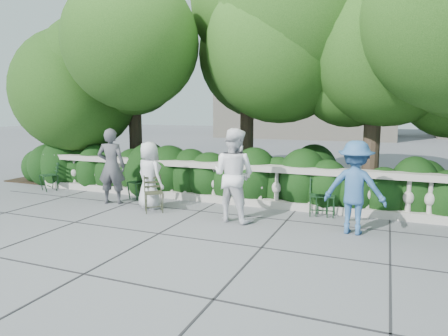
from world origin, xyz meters
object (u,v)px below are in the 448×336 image
at_px(chair_a, 44,191).
at_px(chair_weathered, 155,214).
at_px(chair_b, 143,200).
at_px(person_woman_grey, 111,166).
at_px(person_casual_man, 234,175).
at_px(chair_c, 134,200).
at_px(person_businessman, 150,175).
at_px(chair_d, 318,217).
at_px(person_older_blue, 355,188).
at_px(chair_e, 324,218).

height_order(chair_a, chair_weathered, same).
xyz_separation_m(chair_b, chair_weathered, (1.00, -1.05, 0.00)).
xyz_separation_m(person_woman_grey, person_casual_man, (3.32, -0.31, 0.04)).
relative_size(chair_b, chair_weathered, 1.00).
bearing_deg(person_casual_man, person_woman_grey, 4.47).
height_order(chair_b, person_woman_grey, person_woman_grey).
distance_m(chair_c, person_casual_man, 3.29).
bearing_deg(person_businessman, chair_d, -148.82).
distance_m(chair_a, person_casual_man, 6.19).
height_order(chair_a, person_casual_man, person_casual_man).
relative_size(chair_d, person_businessman, 0.54).
height_order(chair_d, person_older_blue, person_older_blue).
bearing_deg(chair_d, person_woman_grey, 175.92).
bearing_deg(chair_b, chair_weathered, -48.58).
bearing_deg(chair_a, chair_e, 27.95).
distance_m(chair_e, person_businessman, 4.06).
bearing_deg(chair_d, person_businessman, 179.05).
bearing_deg(chair_b, person_woman_grey, -133.52).
relative_size(chair_a, person_woman_grey, 0.45).
distance_m(chair_c, person_older_blue, 5.55).
height_order(chair_weathered, person_older_blue, person_older_blue).
distance_m(chair_b, person_casual_man, 3.11).
bearing_deg(chair_d, chair_weathered, -173.57).
height_order(chair_d, chair_weathered, same).
height_order(chair_d, chair_e, same).
xyz_separation_m(chair_weathered, person_woman_grey, (-1.50, 0.48, 0.93)).
xyz_separation_m(chair_d, person_casual_man, (-1.61, -0.92, 0.96)).
xyz_separation_m(chair_d, chair_e, (0.12, 0.02, 0.00)).
bearing_deg(chair_b, chair_a, 179.40).
bearing_deg(chair_d, chair_c, 170.38).
bearing_deg(person_businessman, person_woman_grey, 17.31).
height_order(chair_c, chair_e, same).
relative_size(chair_e, person_older_blue, 0.48).
relative_size(chair_c, person_casual_man, 0.44).
distance_m(person_businessman, person_older_blue, 4.58).
relative_size(chair_weathered, person_casual_man, 0.44).
height_order(chair_weathered, person_casual_man, person_casual_man).
height_order(person_casual_man, person_older_blue, person_casual_man).
bearing_deg(chair_b, person_casual_man, -19.74).
xyz_separation_m(chair_c, chair_weathered, (1.23, -0.96, 0.00)).
relative_size(person_businessman, person_woman_grey, 0.85).
height_order(chair_b, chair_d, same).
bearing_deg(person_casual_man, chair_b, -7.57).
bearing_deg(chair_e, chair_d, -173.45).
bearing_deg(chair_weathered, person_casual_man, -32.38).
bearing_deg(person_woman_grey, chair_c, -136.96).
relative_size(chair_b, chair_d, 1.00).
distance_m(chair_weathered, person_woman_grey, 1.83).
xyz_separation_m(chair_weathered, person_businessman, (-0.37, 0.40, 0.78)).
distance_m(chair_e, person_older_blue, 1.40).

